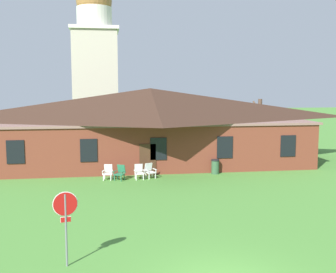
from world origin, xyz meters
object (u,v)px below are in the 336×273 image
at_px(lawn_chair_middle, 150,170).
at_px(trash_bin, 215,167).
at_px(lawn_chair_left_end, 139,171).
at_px(lawn_chair_near_door, 120,172).
at_px(stop_sign, 66,214).
at_px(lawn_chair_by_porch, 108,172).

height_order(lawn_chair_middle, trash_bin, trash_bin).
distance_m(lawn_chair_left_end, trash_bin, 5.30).
bearing_deg(trash_bin, lawn_chair_near_door, -171.80).
relative_size(lawn_chair_near_door, lawn_chair_middle, 1.00).
bearing_deg(lawn_chair_near_door, lawn_chair_left_end, 3.72).
bearing_deg(lawn_chair_middle, stop_sign, -107.72).
relative_size(lawn_chair_by_porch, lawn_chair_near_door, 1.00).
relative_size(stop_sign, lawn_chair_middle, 2.61).
distance_m(lawn_chair_near_door, lawn_chair_left_end, 1.20).
distance_m(lawn_chair_middle, trash_bin, 4.57).
bearing_deg(lawn_chair_near_door, trash_bin, 8.20).
bearing_deg(lawn_chair_left_end, lawn_chair_middle, 16.73).
xyz_separation_m(lawn_chair_near_door, lawn_chair_middle, (1.90, 0.29, 0.00)).
xyz_separation_m(stop_sign, lawn_chair_near_door, (2.16, 12.41, -1.26)).
distance_m(lawn_chair_by_porch, trash_bin, 7.22).
xyz_separation_m(lawn_chair_by_porch, lawn_chair_middle, (2.67, 0.04, 0.00)).
distance_m(stop_sign, lawn_chair_near_door, 12.66).
distance_m(stop_sign, trash_bin, 15.92).
distance_m(lawn_chair_by_porch, lawn_chair_middle, 2.67).
bearing_deg(stop_sign, lawn_chair_left_end, 74.98).
relative_size(stop_sign, lawn_chair_by_porch, 2.61).
bearing_deg(lawn_chair_left_end, lawn_chair_by_porch, 174.82).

